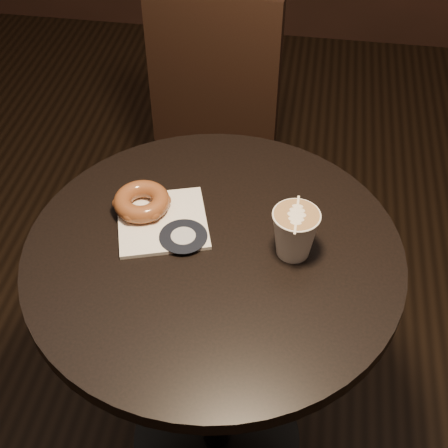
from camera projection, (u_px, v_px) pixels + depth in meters
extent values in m
plane|color=black|center=(217.00, 439.00, 1.67)|extent=(4.50, 4.50, 0.00)
cylinder|color=black|center=(213.00, 254.00, 1.15)|extent=(0.70, 0.70, 0.03)
cylinder|color=black|center=(215.00, 363.00, 1.41)|extent=(0.07, 0.07, 0.70)
cylinder|color=black|center=(217.00, 437.00, 1.66)|extent=(0.44, 0.44, 0.02)
cube|color=black|center=(198.00, 190.00, 1.77)|extent=(0.40, 0.40, 0.04)
cube|color=black|center=(213.00, 78.00, 1.70)|extent=(0.37, 0.08, 0.49)
cylinder|color=black|center=(135.00, 266.00, 1.84)|extent=(0.03, 0.03, 0.41)
cylinder|color=black|center=(237.00, 288.00, 1.78)|extent=(0.03, 0.03, 0.41)
cylinder|color=black|center=(169.00, 198.00, 2.05)|extent=(0.03, 0.03, 0.41)
cylinder|color=black|center=(261.00, 215.00, 1.99)|extent=(0.03, 0.03, 0.41)
cube|color=white|center=(162.00, 221.00, 1.19)|extent=(0.21, 0.21, 0.01)
torus|color=brown|center=(142.00, 201.00, 1.19)|extent=(0.11, 0.11, 0.03)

